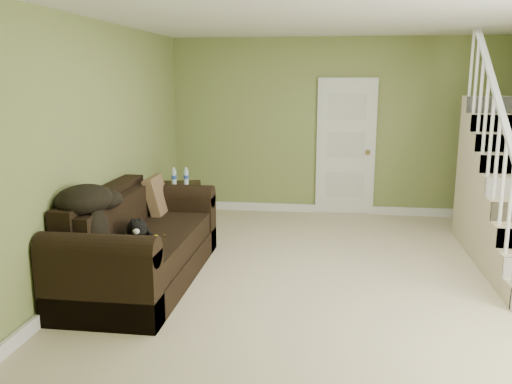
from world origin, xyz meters
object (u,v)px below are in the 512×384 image
(sofa, at_px, (138,247))
(cat, at_px, (136,229))
(side_table, at_px, (182,206))
(banana, at_px, (157,239))

(sofa, xyz_separation_m, cat, (0.07, -0.22, 0.25))
(side_table, bearing_deg, sofa, -87.62)
(side_table, bearing_deg, cat, -86.02)
(side_table, relative_size, cat, 1.62)
(side_table, xyz_separation_m, cat, (0.15, -2.15, 0.28))
(cat, xyz_separation_m, banana, (0.22, -0.04, -0.07))
(sofa, bearing_deg, side_table, 92.38)
(sofa, distance_m, cat, 0.34)
(sofa, bearing_deg, banana, -41.58)
(banana, bearing_deg, sofa, 111.57)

